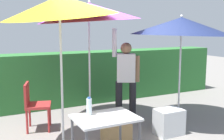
{
  "coord_description": "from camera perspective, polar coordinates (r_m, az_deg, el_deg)",
  "views": [
    {
      "loc": [
        -2.26,
        -4.25,
        1.89
      ],
      "look_at": [
        0.0,
        0.3,
        1.1
      ],
      "focal_mm": 43.8,
      "sensor_mm": 36.0,
      "label": 1
    }
  ],
  "objects": [
    {
      "name": "folding_table",
      "position": [
        3.58,
        -1.41,
        -11.13
      ],
      "size": [
        0.8,
        0.6,
        0.76
      ],
      "color": "#4C4C51",
      "rests_on": "ground_plane"
    },
    {
      "name": "cooler_box",
      "position": [
        5.06,
        11.8,
        -10.54
      ],
      "size": [
        0.48,
        0.34,
        0.46
      ],
      "primitive_type": "cube",
      "color": "silver",
      "rests_on": "ground_plane"
    },
    {
      "name": "bottle_water",
      "position": [
        3.6,
        -4.8,
        -7.6
      ],
      "size": [
        0.07,
        0.07,
        0.24
      ],
      "color": "silver",
      "rests_on": "folding_table"
    },
    {
      "name": "umbrella_rainbow",
      "position": [
        5.36,
        -4.82,
        11.91
      ],
      "size": [
        2.01,
        1.99,
        2.42
      ],
      "color": "silver",
      "rests_on": "ground_plane"
    },
    {
      "name": "umbrella_orange",
      "position": [
        4.24,
        -10.71,
        12.91
      ],
      "size": [
        1.77,
        1.75,
        2.5
      ],
      "color": "silver",
      "rests_on": "ground_plane"
    },
    {
      "name": "chair_plastic",
      "position": [
        5.28,
        -15.91,
        -6.67
      ],
      "size": [
        0.55,
        0.55,
        0.89
      ],
      "color": "#B72D2D",
      "rests_on": "ground_plane"
    },
    {
      "name": "crate_cardboard",
      "position": [
        4.5,
        0.91,
        -13.4
      ],
      "size": [
        0.42,
        0.31,
        0.38
      ],
      "primitive_type": "cube",
      "color": "#9E7A4C",
      "rests_on": "ground_plane"
    },
    {
      "name": "person_vendor",
      "position": [
        5.47,
        2.92,
        -1.24
      ],
      "size": [
        0.53,
        0.36,
        1.88
      ],
      "color": "black",
      "rests_on": "ground_plane"
    },
    {
      "name": "hedge_row",
      "position": [
        6.96,
        -7.0,
        -1.56
      ],
      "size": [
        8.0,
        0.7,
        1.28
      ],
      "primitive_type": "cube",
      "color": "#2D7033",
      "rests_on": "ground_plane"
    },
    {
      "name": "umbrella_yellow",
      "position": [
        5.54,
        14.28,
        8.84
      ],
      "size": [
        2.0,
        1.99,
        2.14
      ],
      "color": "silver",
      "rests_on": "ground_plane"
    },
    {
      "name": "ground_plane",
      "position": [
        5.18,
        1.51,
        -12.59
      ],
      "size": [
        24.0,
        24.0,
        0.0
      ],
      "primitive_type": "plane",
      "color": "gray"
    }
  ]
}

